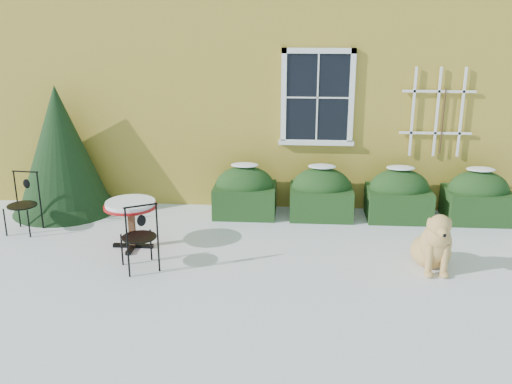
# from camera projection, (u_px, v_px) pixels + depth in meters

# --- Properties ---
(ground) EXTENTS (80.00, 80.00, 0.00)m
(ground) POSITION_uv_depth(u_px,v_px,m) (251.00, 281.00, 7.45)
(ground) COLOR white
(ground) RESTS_ON ground
(house) EXTENTS (12.40, 8.40, 6.40)m
(house) POSITION_uv_depth(u_px,v_px,m) (274.00, 18.00, 13.13)
(house) COLOR gold
(house) RESTS_ON ground
(hedge_row) EXTENTS (4.95, 0.80, 0.91)m
(hedge_row) POSITION_uv_depth(u_px,v_px,m) (360.00, 195.00, 9.64)
(hedge_row) COLOR #163213
(hedge_row) RESTS_ON ground
(evergreen_shrub) EXTENTS (1.81, 1.81, 2.19)m
(evergreen_shrub) POSITION_uv_depth(u_px,v_px,m) (62.00, 162.00, 9.85)
(evergreen_shrub) COLOR black
(evergreen_shrub) RESTS_ON ground
(bistro_table) EXTENTS (0.78, 0.78, 0.72)m
(bistro_table) POSITION_uv_depth(u_px,v_px,m) (131.00, 209.00, 8.32)
(bistro_table) COLOR black
(bistro_table) RESTS_ON ground
(patio_chair_near) EXTENTS (0.59, 0.58, 0.98)m
(patio_chair_near) POSITION_uv_depth(u_px,v_px,m) (140.00, 236.00, 7.63)
(patio_chair_near) COLOR black
(patio_chair_near) RESTS_ON ground
(patio_chair_far) EXTENTS (0.46, 0.46, 0.96)m
(patio_chair_far) POSITION_uv_depth(u_px,v_px,m) (23.00, 203.00, 8.99)
(patio_chair_far) COLOR black
(patio_chair_far) RESTS_ON ground
(dog) EXTENTS (0.58, 0.98, 0.87)m
(dog) POSITION_uv_depth(u_px,v_px,m) (434.00, 245.00, 7.68)
(dog) COLOR tan
(dog) RESTS_ON ground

